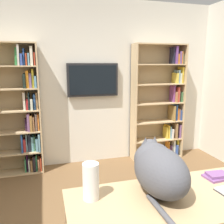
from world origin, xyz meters
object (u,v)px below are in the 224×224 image
object	(u,v)px
paper_towel_roll	(91,181)
desk_book_stack	(217,176)
bookshelf_right	(21,111)
bookshelf_left	(163,104)
wall_mounted_tv	(93,80)
cat	(158,168)
desk	(179,214)

from	to	relation	value
paper_towel_roll	desk_book_stack	distance (m)	1.03
bookshelf_right	bookshelf_left	bearing A→B (deg)	-179.90
wall_mounted_tv	desk_book_stack	bearing A→B (deg)	102.27
bookshelf_right	cat	size ratio (longest dim) A/B	2.93
wall_mounted_tv	cat	bearing A→B (deg)	89.33
desk	desk_book_stack	distance (m)	0.50
bookshelf_right	desk	size ratio (longest dim) A/B	1.30
desk_book_stack	cat	bearing A→B (deg)	5.07
bookshelf_right	desk	xyz separation A→B (m)	(-1.20, 2.49, -0.31)
bookshelf_right	cat	xyz separation A→B (m)	(-1.10, 2.36, -0.01)
desk	bookshelf_right	bearing A→B (deg)	-64.22
bookshelf_left	desk	size ratio (longest dim) A/B	1.32
wall_mounted_tv	desk	xyz separation A→B (m)	(-0.07, 2.58, -0.76)
bookshelf_left	wall_mounted_tv	world-z (taller)	bookshelf_left
bookshelf_left	cat	world-z (taller)	bookshelf_left
bookshelf_right	wall_mounted_tv	world-z (taller)	bookshelf_right
wall_mounted_tv	desk	size ratio (longest dim) A/B	0.55
paper_towel_roll	desk_book_stack	world-z (taller)	paper_towel_roll
wall_mounted_tv	desk	bearing A→B (deg)	91.56
desk	paper_towel_roll	bearing A→B (deg)	-15.80
desk	wall_mounted_tv	bearing A→B (deg)	-88.44
desk_book_stack	bookshelf_right	bearing A→B (deg)	-54.37
bookshelf_right	desk	world-z (taller)	bookshelf_right
desk_book_stack	bookshelf_left	bearing A→B (deg)	-107.17
wall_mounted_tv	desk_book_stack	size ratio (longest dim) A/B	4.07
paper_towel_roll	desk	bearing A→B (deg)	164.20
cat	wall_mounted_tv	bearing A→B (deg)	-90.67
bookshelf_left	desk_book_stack	world-z (taller)	bookshelf_left
bookshelf_left	bookshelf_right	xyz separation A→B (m)	(2.37, 0.00, -0.01)
bookshelf_right	paper_towel_roll	bearing A→B (deg)	105.04
bookshelf_left	desk	distance (m)	2.77
wall_mounted_tv	bookshelf_left	bearing A→B (deg)	176.19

